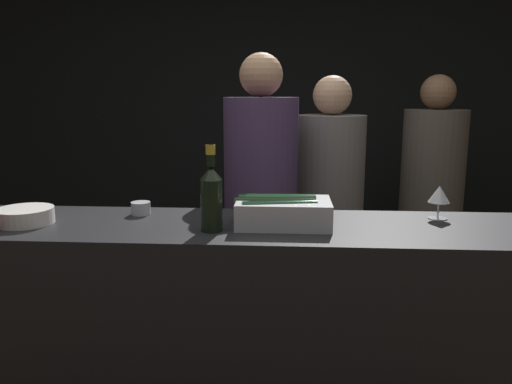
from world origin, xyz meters
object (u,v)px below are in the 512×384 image
object	(u,v)px
person_in_hoodie	(261,211)
bowl_white	(25,215)
wine_glass	(439,195)
person_blond_tee	(431,196)
ice_bin_with_bottles	(281,210)
person_grey_polo	(329,210)
champagne_bottle	(211,196)
candle_votive	(141,208)

from	to	relation	value
person_in_hoodie	bowl_white	bearing A→B (deg)	-50.06
wine_glass	person_blond_tee	size ratio (longest dim) A/B	0.08
ice_bin_with_bottles	wine_glass	bearing A→B (deg)	12.72
person_in_hoodie	person_grey_polo	distance (m)	0.48
wine_glass	champagne_bottle	distance (m)	0.89
person_blond_tee	person_grey_polo	distance (m)	0.78
ice_bin_with_bottles	person_blond_tee	world-z (taller)	person_blond_tee
ice_bin_with_bottles	wine_glass	distance (m)	0.63
ice_bin_with_bottles	person_in_hoodie	distance (m)	0.67
champagne_bottle	ice_bin_with_bottles	bearing A→B (deg)	20.72
wine_glass	person_blond_tee	bearing A→B (deg)	75.39
candle_votive	person_in_hoodie	xyz separation A→B (m)	(0.46, 0.50, -0.13)
person_in_hoodie	champagne_bottle	bearing A→B (deg)	-8.92
champagne_bottle	person_blond_tee	bearing A→B (deg)	50.75
wine_glass	champagne_bottle	world-z (taller)	champagne_bottle
person_in_hoodie	wine_glass	bearing A→B (deg)	56.91
ice_bin_with_bottles	wine_glass	xyz separation A→B (m)	(0.61, 0.14, 0.04)
person_blond_tee	person_in_hoodie	bearing A→B (deg)	56.02
wine_glass	candle_votive	world-z (taller)	wine_glass
bowl_white	person_grey_polo	bearing A→B (deg)	38.70
bowl_white	candle_votive	xyz separation A→B (m)	(0.39, 0.17, -0.01)
person_blond_tee	person_grey_polo	xyz separation A→B (m)	(-0.67, -0.40, -0.01)
ice_bin_with_bottles	person_grey_polo	size ratio (longest dim) A/B	0.22
ice_bin_with_bottles	bowl_white	size ratio (longest dim) A/B	1.70
bowl_white	candle_votive	distance (m)	0.43
person_grey_polo	champagne_bottle	bearing A→B (deg)	-38.51
person_grey_polo	bowl_white	bearing A→B (deg)	-63.87
candle_votive	person_grey_polo	xyz separation A→B (m)	(0.83, 0.81, -0.19)
wine_glass	person_in_hoodie	world-z (taller)	person_in_hoodie
candle_votive	champagne_bottle	size ratio (longest dim) A/B	0.25
ice_bin_with_bottles	champagne_bottle	bearing A→B (deg)	-159.28
bowl_white	champagne_bottle	xyz separation A→B (m)	(0.72, -0.05, 0.10)
ice_bin_with_bottles	champagne_bottle	distance (m)	0.27
wine_glass	candle_votive	size ratio (longest dim) A/B	1.69
champagne_bottle	person_blond_tee	distance (m)	1.87
ice_bin_with_bottles	person_in_hoodie	size ratio (longest dim) A/B	0.20
champagne_bottle	person_grey_polo	distance (m)	1.18
ice_bin_with_bottles	person_in_hoodie	world-z (taller)	person_in_hoodie
bowl_white	person_blond_tee	size ratio (longest dim) A/B	0.13
ice_bin_with_bottles	champagne_bottle	world-z (taller)	champagne_bottle
person_in_hoodie	person_blond_tee	size ratio (longest dim) A/B	1.05
candle_votive	person_grey_polo	distance (m)	1.17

